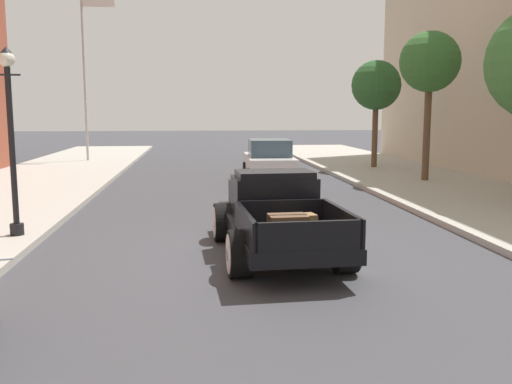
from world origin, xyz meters
TOP-DOWN VIEW (x-y plane):
  - ground_plane at (0.00, 0.00)m, footprint 140.00×140.00m
  - hotrod_truck_black at (0.23, -0.18)m, footprint 2.35×5.01m
  - car_background_white at (1.55, 10.74)m, footprint 1.97×4.35m
  - street_lamp_near at (-5.01, 1.21)m, footprint 0.50×0.32m
  - flagpole at (-6.72, 19.65)m, footprint 1.74×0.16m
  - street_tree_second at (7.30, 9.45)m, footprint 2.21×2.21m
  - street_tree_third at (6.96, 14.53)m, footprint 2.25×2.25m

SIDE VIEW (x-z plane):
  - ground_plane at x=0.00m, z-range 0.00..0.00m
  - hotrod_truck_black at x=0.23m, z-range -0.04..1.54m
  - car_background_white at x=1.55m, z-range -0.06..1.59m
  - street_lamp_near at x=-5.01m, z-range 0.46..4.31m
  - street_tree_third at x=6.96m, z-range 1.42..6.29m
  - street_tree_second at x=7.30m, z-range 1.72..7.19m
  - flagpole at x=-6.72m, z-range 1.19..10.35m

